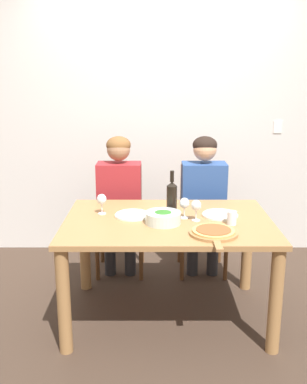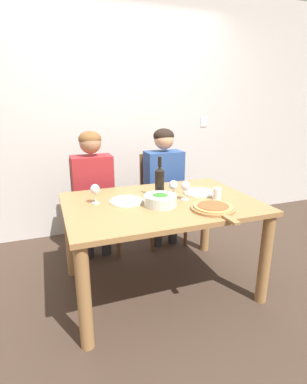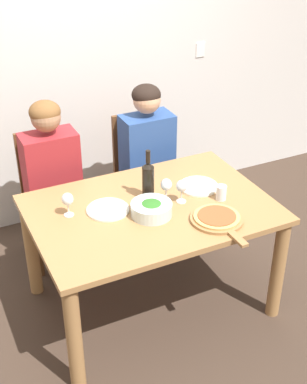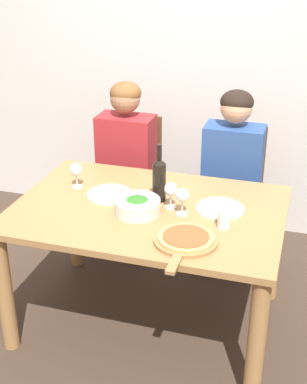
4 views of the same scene
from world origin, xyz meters
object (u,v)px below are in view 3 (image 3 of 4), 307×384
at_px(broccoli_bowl, 151,209).
at_px(wine_glass_right, 182,187).
at_px(chair_left, 51,191).
at_px(wine_glass_left, 68,200).
at_px(chair_right, 142,170).
at_px(dinner_plate_right, 198,186).
at_px(person_man, 148,149).
at_px(water_tumbler, 221,193).
at_px(wine_bottle, 148,180).
at_px(wine_glass_centre, 166,186).
at_px(dinner_plate_left, 108,209).
at_px(person_woman, 52,169).
at_px(pizza_on_board, 217,219).

height_order(broccoli_bowl, wine_glass_right, wine_glass_right).
relative_size(chair_left, wine_glass_left, 6.33).
xyz_separation_m(chair_right, dinner_plate_right, (0.04, -0.78, 0.25)).
height_order(person_man, water_tumbler, person_man).
relative_size(chair_left, person_man, 0.77).
distance_m(chair_right, wine_glass_right, 0.97).
relative_size(wine_bottle, broccoli_bowl, 1.34).
xyz_separation_m(person_man, broccoli_bowl, (-0.37, -0.84, 0.05)).
relative_size(chair_left, dinner_plate_right, 3.68).
height_order(dinner_plate_right, wine_glass_left, wine_glass_left).
bearing_deg(dinner_plate_right, wine_bottle, 176.64).
height_order(chair_left, chair_right, same).
height_order(chair_left, wine_glass_centre, chair_left).
bearing_deg(dinner_plate_left, broccoli_bowl, -36.06).
distance_m(chair_left, dinner_plate_left, 0.84).
distance_m(person_man, wine_glass_left, 1.03).
xyz_separation_m(chair_left, wine_bottle, (0.43, -0.76, 0.37)).
bearing_deg(wine_glass_right, wine_glass_left, 167.08).
bearing_deg(dinner_plate_left, chair_left, 100.61).
relative_size(wine_glass_centre, water_tumbler, 1.61).
distance_m(person_woman, broccoli_bowl, 0.91).
bearing_deg(broccoli_bowl, wine_bottle, 70.33).
bearing_deg(wine_glass_centre, dinner_plate_right, 11.56).
distance_m(person_man, dinner_plate_left, 0.90).
height_order(wine_bottle, dinner_plate_left, wine_bottle).
relative_size(broccoli_bowl, wine_glass_left, 1.63).
height_order(wine_bottle, dinner_plate_right, wine_bottle).
height_order(person_woman, wine_bottle, person_woman).
bearing_deg(person_man, dinner_plate_right, -86.23).
relative_size(person_man, wine_bottle, 3.76).
relative_size(person_man, dinner_plate_right, 4.77).
bearing_deg(pizza_on_board, broccoli_bowl, 144.72).
xyz_separation_m(broccoli_bowl, wine_glass_centre, (0.15, 0.11, 0.06)).
distance_m(wine_bottle, dinner_plate_right, 0.37).
xyz_separation_m(pizza_on_board, wine_glass_right, (-0.09, 0.28, 0.09)).
bearing_deg(person_man, wine_glass_centre, -106.83).
relative_size(chair_right, wine_glass_centre, 6.33).
xyz_separation_m(pizza_on_board, water_tumbler, (0.15, 0.20, 0.03)).
distance_m(broccoli_bowl, wine_glass_centre, 0.20).
bearing_deg(chair_left, person_man, -8.73).
bearing_deg(dinner_plate_right, pizza_on_board, -104.01).
height_order(person_man, dinner_plate_right, person_man).
distance_m(person_woman, wine_glass_right, 0.99).
bearing_deg(water_tumbler, chair_left, 130.53).
bearing_deg(broccoli_bowl, person_woman, 113.57).
relative_size(wine_bottle, pizza_on_board, 0.73).
distance_m(broccoli_bowl, wine_glass_left, 0.50).
distance_m(pizza_on_board, wine_glass_centre, 0.39).
bearing_deg(chair_left, wine_bottle, -60.57).
xyz_separation_m(broccoli_bowl, wine_glass_left, (-0.44, 0.21, 0.06)).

